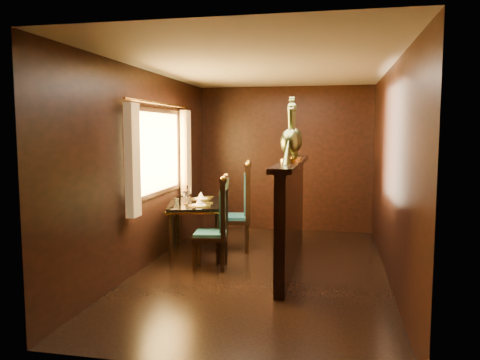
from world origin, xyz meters
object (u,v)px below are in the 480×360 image
at_px(peacock_left, 290,130).
at_px(peacock_right, 293,129).
at_px(dining_table, 196,207).
at_px(chair_right, 242,204).
at_px(chair_left, 219,220).

bearing_deg(peacock_left, peacock_right, 90.00).
relative_size(dining_table, peacock_right, 1.75).
bearing_deg(chair_right, peacock_left, -59.24).
relative_size(peacock_left, peacock_right, 0.96).
relative_size(chair_right, peacock_right, 1.65).
xyz_separation_m(chair_left, peacock_left, (0.88, 0.04, 1.12)).
height_order(chair_right, peacock_right, peacock_right).
distance_m(dining_table, peacock_right, 1.77).
bearing_deg(chair_left, peacock_left, -4.58).
height_order(peacock_left, peacock_right, peacock_right).
relative_size(dining_table, chair_right, 1.06).
height_order(chair_left, chair_right, chair_right).
height_order(chair_right, peacock_left, peacock_left).
bearing_deg(peacock_right, peacock_left, -90.00).
relative_size(dining_table, chair_left, 1.17).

